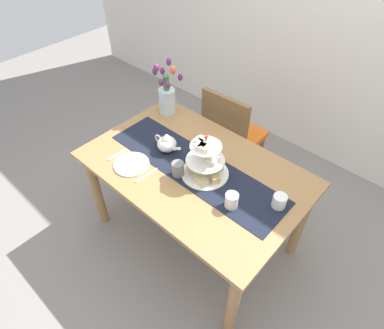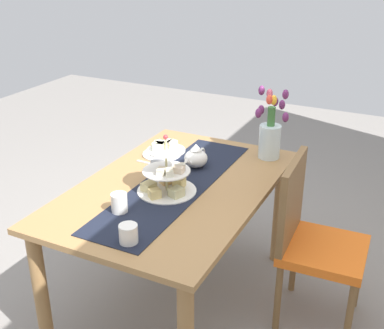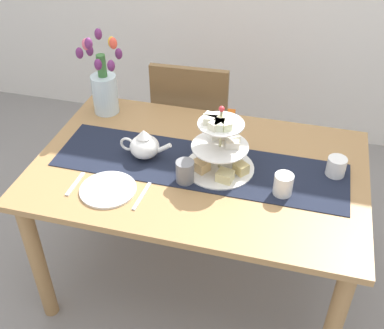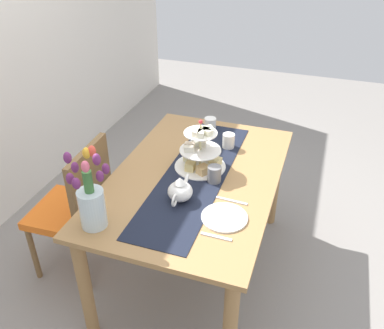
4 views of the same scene
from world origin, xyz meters
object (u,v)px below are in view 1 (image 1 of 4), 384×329
chair_left (231,133)px  knife_left (147,175)px  mug_grey (178,169)px  cream_jug (279,201)px  dining_table (194,179)px  tulip_vase (167,95)px  teapot (167,143)px  dinner_plate_left (132,164)px  fork_left (117,154)px  mug_white_text (231,201)px  tiered_cake_stand (205,163)px

chair_left → knife_left: size_ratio=5.35×
mug_grey → cream_jug: bearing=18.8°
dining_table → cream_jug: size_ratio=16.77×
chair_left → tulip_vase: bearing=-134.5°
teapot → tulip_vase: 0.46m
chair_left → dinner_plate_left: bearing=-96.6°
tulip_vase → fork_left: (0.10, -0.58, -0.15)m
mug_grey → teapot: bearing=151.2°
teapot → mug_white_text: size_ratio=2.51×
tulip_vase → knife_left: size_ratio=2.46×
dinner_plate_left → mug_grey: size_ratio=2.42×
chair_left → cream_jug: chair_left is taller
chair_left → fork_left: bearing=-105.1°
mug_grey → chair_left: bearing=102.4°
teapot → mug_white_text: (0.61, -0.10, -0.01)m
dining_table → chair_left: size_ratio=1.57×
teapot → mug_grey: teapot is taller
mug_white_text → dining_table: bearing=165.3°
cream_jug → tulip_vase: bearing=168.2°
mug_white_text → cream_jug: bearing=42.0°
fork_left → knife_left: size_ratio=0.88×
tiered_cake_stand → cream_jug: (0.48, 0.08, -0.05)m
chair_left → knife_left: chair_left is taller
fork_left → teapot: bearing=50.4°
dining_table → knife_left: knife_left is taller
dining_table → mug_grey: bearing=-104.0°
chair_left → dinner_plate_left: (-0.11, -0.94, 0.24)m
cream_jug → dinner_plate_left: size_ratio=0.37×
dining_table → teapot: teapot is taller
dining_table → tulip_vase: bearing=150.5°
chair_left → dining_table: bearing=-73.2°
chair_left → teapot: chair_left is taller
chair_left → tulip_vase: tulip_vase is taller
chair_left → cream_jug: 1.02m
fork_left → mug_grey: 0.45m
dining_table → dinner_plate_left: size_ratio=6.20×
dining_table → tiered_cake_stand: (0.09, 0.00, 0.21)m
fork_left → mug_white_text: size_ratio=1.58×
tiered_cake_stand → teapot: 0.34m
tiered_cake_stand → tulip_vase: (-0.65, 0.32, 0.05)m
tulip_vase → knife_left: bearing=-55.6°
dining_table → mug_white_text: mug_white_text is taller
fork_left → dinner_plate_left: bearing=0.0°
tulip_vase → mug_grey: tulip_vase is taller
teapot → knife_left: bearing=-73.2°
dining_table → teapot: 0.30m
tiered_cake_stand → knife_left: size_ratio=1.79×
tulip_vase → mug_grey: (0.54, -0.44, -0.10)m
teapot → cream_jug: (0.82, 0.08, -0.02)m
cream_jug → chair_left: bearing=142.2°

